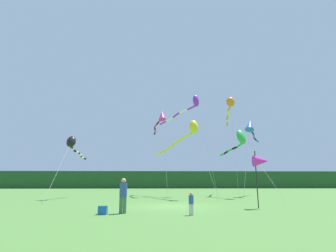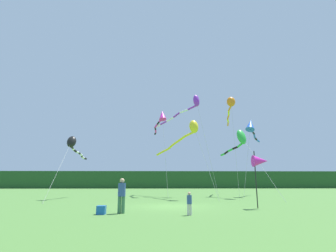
% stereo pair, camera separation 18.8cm
% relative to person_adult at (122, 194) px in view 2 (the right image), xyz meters
% --- Properties ---
extents(ground_plane, '(120.00, 120.00, 0.00)m').
position_rel_person_adult_xyz_m(ground_plane, '(2.61, 3.72, -0.95)').
color(ground_plane, '#477533').
extents(distant_treeline, '(108.00, 2.93, 3.89)m').
position_rel_person_adult_xyz_m(distant_treeline, '(2.61, 48.72, 1.00)').
color(distant_treeline, '#234C23').
rests_on(distant_treeline, ground).
extents(person_adult, '(0.37, 0.37, 1.70)m').
position_rel_person_adult_xyz_m(person_adult, '(0.00, 0.00, 0.00)').
color(person_adult, '#3F724C').
rests_on(person_adult, ground).
extents(person_child, '(0.23, 0.23, 1.06)m').
position_rel_person_adult_xyz_m(person_child, '(3.29, -0.80, -0.36)').
color(person_child, silver).
rests_on(person_child, ground).
extents(cooler_box, '(0.40, 0.40, 0.40)m').
position_rel_person_adult_xyz_m(cooler_box, '(-0.90, -0.34, -0.75)').
color(cooler_box, '#1959B2').
rests_on(cooler_box, ground).
extents(banner_flag_pole, '(0.90, 0.70, 3.36)m').
position_rel_person_adult_xyz_m(banner_flag_pole, '(7.97, 2.22, 1.77)').
color(banner_flag_pole, black).
rests_on(banner_flag_pole, ground).
extents(kite_green, '(2.99, 8.10, 6.74)m').
position_rel_person_adult_xyz_m(kite_green, '(9.82, 11.76, 4.74)').
color(kite_green, '#B2B2B2').
rests_on(kite_green, ground).
extents(kite_purple, '(6.82, 6.27, 11.38)m').
position_rel_person_adult_xyz_m(kite_purple, '(5.34, 15.65, 9.28)').
color(kite_purple, '#B2B2B2').
rests_on(kite_purple, ground).
extents(kite_blue, '(4.64, 7.04, 8.53)m').
position_rel_person_adult_xyz_m(kite_blue, '(12.08, 14.77, 6.65)').
color(kite_blue, '#B2B2B2').
rests_on(kite_blue, ground).
extents(kite_magenta, '(1.57, 7.67, 9.50)m').
position_rel_person_adult_xyz_m(kite_magenta, '(2.01, 15.27, 7.68)').
color(kite_magenta, '#B2B2B2').
rests_on(kite_magenta, ground).
extents(kite_black, '(0.83, 8.88, 5.80)m').
position_rel_person_adult_xyz_m(kite_black, '(-6.23, 10.89, 3.98)').
color(kite_black, '#B2B2B2').
rests_on(kite_black, ground).
extents(kite_orange, '(1.39, 7.09, 11.54)m').
position_rel_person_adult_xyz_m(kite_orange, '(10.40, 16.56, 9.66)').
color(kite_orange, '#B2B2B2').
rests_on(kite_orange, ground).
extents(kite_yellow, '(5.15, 7.80, 7.26)m').
position_rel_person_adult_xyz_m(kite_yellow, '(4.62, 10.75, 5.28)').
color(kite_yellow, '#B2B2B2').
rests_on(kite_yellow, ground).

